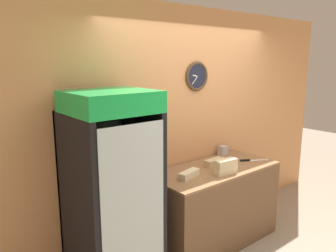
# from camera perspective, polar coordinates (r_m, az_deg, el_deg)

# --- Properties ---
(wall_back) EXTENTS (5.20, 0.09, 2.70)m
(wall_back) POSITION_cam_1_polar(r_m,az_deg,el_deg) (3.93, 4.02, 0.40)
(wall_back) COLOR tan
(wall_back) RESTS_ON ground_plane
(prep_counter) EXTENTS (1.54, 0.70, 0.90)m
(prep_counter) POSITION_cam_1_polar(r_m,az_deg,el_deg) (3.95, 7.91, -13.45)
(prep_counter) COLOR brown
(prep_counter) RESTS_ON ground_plane
(beverage_cooler) EXTENTS (0.69, 0.72, 1.86)m
(beverage_cooler) POSITION_cam_1_polar(r_m,az_deg,el_deg) (2.99, -10.26, -10.15)
(beverage_cooler) COLOR black
(beverage_cooler) RESTS_ON ground_plane
(sandwich_stack_bottom) EXTENTS (0.27, 0.13, 0.08)m
(sandwich_stack_bottom) POSITION_cam_1_polar(r_m,az_deg,el_deg) (3.60, 9.99, -7.58)
(sandwich_stack_bottom) COLOR beige
(sandwich_stack_bottom) RESTS_ON prep_counter
(sandwich_stack_middle) EXTENTS (0.27, 0.13, 0.08)m
(sandwich_stack_middle) POSITION_cam_1_polar(r_m,az_deg,el_deg) (3.57, 10.04, -6.37)
(sandwich_stack_middle) COLOR beige
(sandwich_stack_middle) RESTS_ON sandwich_stack_bottom
(sandwich_flat_left) EXTENTS (0.26, 0.10, 0.08)m
(sandwich_flat_left) POSITION_cam_1_polar(r_m,az_deg,el_deg) (3.84, 8.08, -6.29)
(sandwich_flat_left) COLOR tan
(sandwich_flat_left) RESTS_ON prep_counter
(sandwich_flat_right) EXTENTS (0.29, 0.15, 0.07)m
(sandwich_flat_right) POSITION_cam_1_polar(r_m,az_deg,el_deg) (3.44, 3.68, -8.39)
(sandwich_flat_right) COLOR beige
(sandwich_flat_right) RESTS_ON prep_counter
(chefs_knife) EXTENTS (0.34, 0.20, 0.02)m
(chefs_knife) POSITION_cam_1_polar(r_m,az_deg,el_deg) (4.11, 14.13, -5.80)
(chefs_knife) COLOR silver
(chefs_knife) RESTS_ON prep_counter
(condiment_jar) EXTENTS (0.08, 0.08, 0.13)m
(condiment_jar) POSITION_cam_1_polar(r_m,az_deg,el_deg) (3.58, -1.66, -7.12)
(condiment_jar) COLOR #336B38
(condiment_jar) RESTS_ON prep_counter
(napkin_dispenser) EXTENTS (0.11, 0.09, 0.12)m
(napkin_dispenser) POSITION_cam_1_polar(r_m,az_deg,el_deg) (4.26, 9.53, -4.24)
(napkin_dispenser) COLOR #B7B2AD
(napkin_dispenser) RESTS_ON prep_counter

